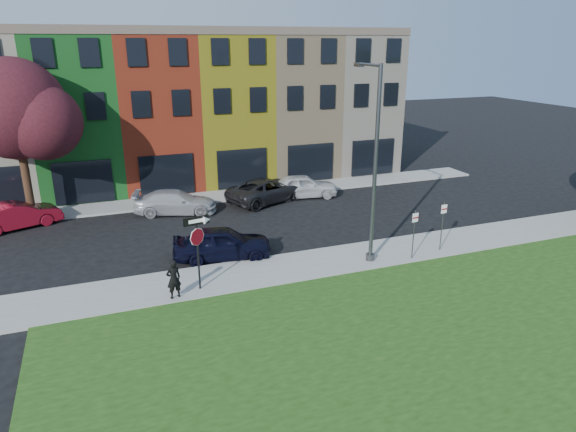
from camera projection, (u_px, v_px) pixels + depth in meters
name	position (u px, v px, depth m)	size (l,w,h in m)	color
ground	(353.00, 293.00, 20.71)	(120.00, 120.00, 0.00)	black
sidewalk_near	(361.00, 257.00, 24.02)	(40.00, 3.00, 0.12)	gray
sidewalk_far	(203.00, 198.00, 32.96)	(40.00, 2.40, 0.12)	gray
rowhouse_block	(188.00, 109.00, 37.00)	(30.00, 10.12, 10.00)	beige
stop_sign	(197.00, 238.00, 20.07)	(1.04, 0.22, 3.09)	black
man	(174.00, 279.00, 19.81)	(0.65, 0.51, 1.59)	black
sedan_near	(222.00, 243.00, 23.74)	(4.76, 2.56, 1.54)	black
parked_car_red	(17.00, 215.00, 27.62)	(4.64, 3.04, 1.45)	maroon
parked_car_silver	(176.00, 202.00, 30.02)	(5.08, 3.08, 1.38)	#ADADB2
parked_car_dark	(268.00, 190.00, 32.24)	(5.93, 4.32, 1.50)	black
parked_car_white	(303.00, 186.00, 33.09)	(4.65, 2.47, 1.51)	silver
street_lamp	(373.00, 166.00, 22.27)	(0.46, 2.58, 8.66)	#45484A
parking_sign_a	(414.00, 229.00, 23.23)	(0.32, 0.10, 2.31)	#45484A
parking_sign_b	(443.00, 221.00, 24.15)	(0.32, 0.09, 2.41)	#45484A
tree_purple	(17.00, 111.00, 27.07)	(6.39, 5.59, 8.79)	black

